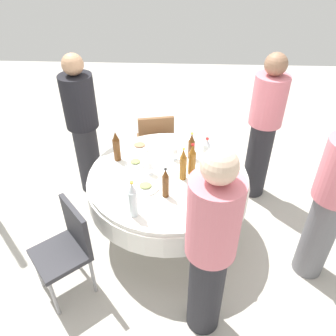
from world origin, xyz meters
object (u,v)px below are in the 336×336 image
(bottle_amber_mid, at_px, (183,165))
(bottle_amber_south, at_px, (192,160))
(wine_glass_mid, at_px, (174,151))
(wine_glass_west, at_px, (229,179))
(person_mid, at_px, (83,125))
(plate_near, at_px, (146,187))
(person_north, at_px, (264,128))
(bottle_clear_north, at_px, (133,200))
(person_front, at_px, (210,249))
(wine_glass_far, at_px, (150,165))
(bottle_brown_front, at_px, (191,147))
(plate_rear, at_px, (135,163))
(bottle_clear_west, at_px, (206,152))
(bottle_brown_far, at_px, (117,147))
(person_left, at_px, (332,200))
(dining_table, at_px, (168,186))
(wine_glass_south, at_px, (225,200))
(plate_outer, at_px, (201,195))
(chair_far, at_px, (68,245))
(chair_south, at_px, (155,140))
(bottle_brown_left, at_px, (166,183))
(plate_east, at_px, (140,146))

(bottle_amber_mid, relative_size, bottle_amber_south, 1.01)
(wine_glass_mid, distance_m, wine_glass_west, 0.64)
(bottle_amber_mid, xyz_separation_m, person_mid, (1.08, -0.72, -0.04))
(plate_near, xyz_separation_m, person_north, (-1.16, -0.88, 0.11))
(bottle_clear_north, height_order, person_front, person_front)
(wine_glass_far, bearing_deg, bottle_brown_front, -143.62)
(wine_glass_mid, relative_size, plate_rear, 0.62)
(bottle_clear_west, bearing_deg, bottle_brown_far, -2.39)
(person_left, bearing_deg, bottle_clear_north, -67.96)
(person_north, bearing_deg, bottle_amber_mid, -83.69)
(dining_table, bearing_deg, wine_glass_west, 162.11)
(wine_glass_south, distance_m, person_left, 0.84)
(person_mid, bearing_deg, person_left, -80.27)
(bottle_amber_south, distance_m, plate_rear, 0.57)
(plate_outer, distance_m, chair_far, 1.17)
(plate_near, xyz_separation_m, chair_far, (0.59, 0.48, -0.23))
(dining_table, xyz_separation_m, chair_south, (0.19, -0.93, -0.08))
(dining_table, distance_m, bottle_brown_front, 0.44)
(chair_south, bearing_deg, person_mid, -172.47)
(bottle_brown_left, relative_size, bottle_amber_south, 0.90)
(wine_glass_west, distance_m, plate_east, 1.05)
(bottle_amber_south, bearing_deg, wine_glass_mid, -52.54)
(wine_glass_west, height_order, person_north, person_north)
(bottle_amber_mid, bearing_deg, wine_glass_far, -9.36)
(bottle_amber_south, relative_size, wine_glass_west, 2.22)
(person_mid, bearing_deg, bottle_brown_far, -100.58)
(bottle_clear_north, relative_size, bottle_brown_far, 1.04)
(bottle_amber_mid, relative_size, wine_glass_west, 2.25)
(plate_outer, height_order, person_mid, person_mid)
(wine_glass_far, height_order, plate_near, wine_glass_far)
(person_left, bearing_deg, bottle_clear_west, -103.92)
(wine_glass_west, xyz_separation_m, person_left, (-0.78, 0.24, 0.01))
(wine_glass_south, height_order, person_north, person_north)
(bottle_amber_mid, bearing_deg, plate_near, 24.76)
(bottle_brown_front, xyz_separation_m, plate_outer, (-0.08, 0.56, -0.12))
(person_left, bearing_deg, wine_glass_far, -87.99)
(bottle_clear_north, bearing_deg, bottle_clear_west, -129.71)
(wine_glass_south, relative_size, person_mid, 0.08)
(bottle_clear_west, xyz_separation_m, bottle_amber_south, (0.13, 0.15, 0.01))
(plate_outer, relative_size, person_front, 0.13)
(plate_near, xyz_separation_m, person_left, (-1.50, 0.21, 0.09))
(bottle_amber_mid, xyz_separation_m, wine_glass_south, (-0.33, 0.38, -0.06))
(person_left, bearing_deg, plate_rear, -91.56)
(bottle_clear_north, xyz_separation_m, person_mid, (0.70, -1.21, -0.05))
(wine_glass_far, distance_m, person_mid, 1.03)
(chair_south, bearing_deg, person_north, -23.80)
(bottle_clear_north, relative_size, chair_south, 0.38)
(bottle_clear_west, bearing_deg, bottle_amber_mid, 47.15)
(person_mid, bearing_deg, bottle_amber_mid, -88.48)
(wine_glass_west, relative_size, wine_glass_south, 1.06)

